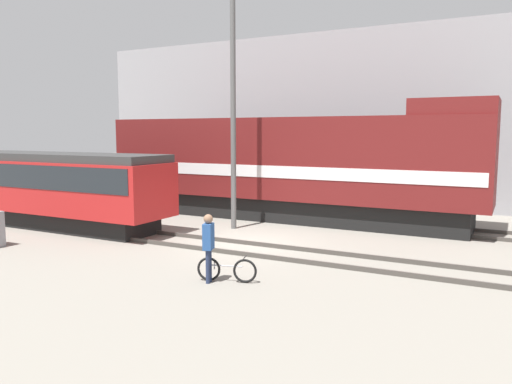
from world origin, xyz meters
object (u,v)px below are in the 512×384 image
Objects in this scene: streetcar at (52,185)px; bicycle at (227,270)px; freight_locomotive at (288,166)px; person at (208,241)px; utility_pole_left at (233,112)px.

bicycle is (10.19, -3.27, -1.40)m from streetcar.
freight_locomotive is 9.50× the size of person.
utility_pole_left reaches higher than streetcar.
streetcar is 7.93m from utility_pole_left.
bicycle is at bearing 34.67° from person.
utility_pole_left is at bearing 118.74° from bicycle.
person is (2.07, -9.61, -1.27)m from freight_locomotive.
person is 0.19× the size of utility_pole_left.
freight_locomotive is 9.86m from streetcar.
utility_pole_left is at bearing -108.40° from freight_locomotive.
streetcar is at bearing -155.69° from utility_pole_left.
person is (-0.38, -0.26, 0.77)m from bicycle.
utility_pole_left reaches higher than person.
streetcar is (-7.74, -6.08, -0.64)m from freight_locomotive.
utility_pole_left is (-3.46, 6.31, 4.30)m from bicycle.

